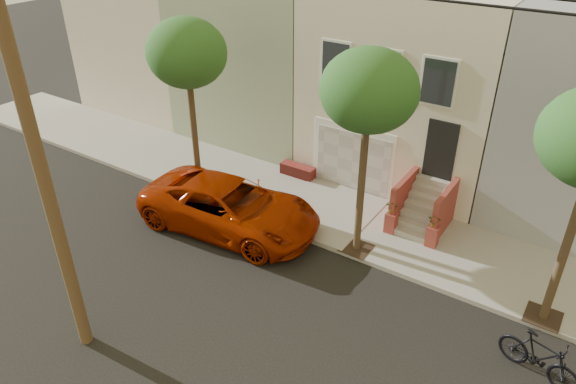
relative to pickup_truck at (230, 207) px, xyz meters
The scene contains 7 objects.
ground 4.27m from the pickup_truck, 41.62° to the right, with size 90.00×90.00×0.00m, color black.
sidewalk 4.12m from the pickup_truck, 39.36° to the left, with size 40.00×3.70×0.15m, color gray.
house_row 9.40m from the pickup_truck, 69.57° to the left, with size 33.10×11.70×7.00m.
tree_left 5.13m from the pickup_truck, 154.73° to the left, with size 2.70×2.57×6.30m.
tree_mid 6.15m from the pickup_truck, 15.15° to the left, with size 2.70×2.57×6.30m.
pickup_truck is the anchor object (origin of this frame).
motorcycle 9.88m from the pickup_truck, ahead, with size 0.55×1.96×1.18m, color black.
Camera 1 is at (6.57, -8.39, 10.00)m, focal length 32.81 mm.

